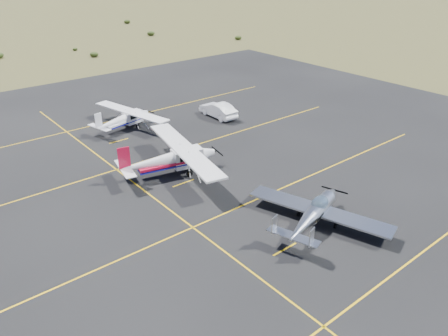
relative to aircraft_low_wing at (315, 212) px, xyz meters
name	(u,v)px	position (x,y,z in m)	size (l,w,h in m)	color
ground	(278,210)	(-0.39, 2.90, -1.04)	(1600.00, 1600.00, 0.00)	#383D1C
apron	(217,174)	(-0.39, 9.90, -1.04)	(72.00, 72.00, 0.02)	black
aircraft_low_wing	(315,212)	(0.00, 0.00, 0.00)	(7.32, 9.92, 2.17)	#B8BABF
aircraft_cessna	(171,158)	(-3.19, 12.39, 0.34)	(7.74, 12.25, 3.10)	silver
aircraft_plain	(124,119)	(-1.39, 23.95, 0.08)	(6.35, 9.95, 2.52)	white
sedan	(218,110)	(8.30, 20.69, -0.22)	(1.72, 4.92, 1.62)	white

